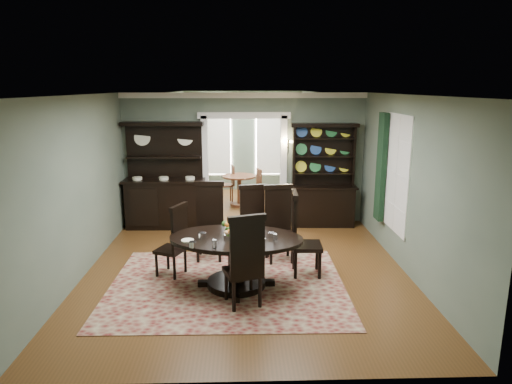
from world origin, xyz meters
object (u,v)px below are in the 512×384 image
dining_table (236,252)px  welsh_dresser (323,189)px  sideboard (165,191)px  parlor_table (239,186)px

dining_table → welsh_dresser: size_ratio=0.97×
sideboard → parlor_table: (1.67, 1.79, -0.29)m
sideboard → welsh_dresser: (3.59, 0.02, 0.02)m
dining_table → parlor_table: 5.08m
dining_table → welsh_dresser: (1.95, 3.31, 0.27)m
parlor_table → sideboard: bearing=-133.0°
sideboard → parlor_table: size_ratio=2.66×
sideboard → parlor_table: bearing=48.3°
dining_table → sideboard: sideboard is taller
sideboard → welsh_dresser: size_ratio=1.02×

